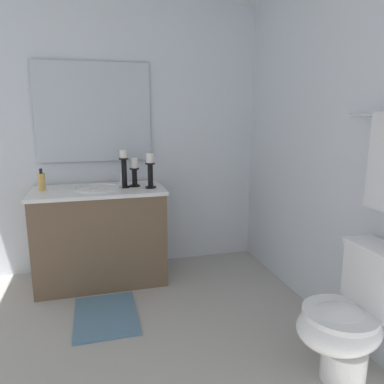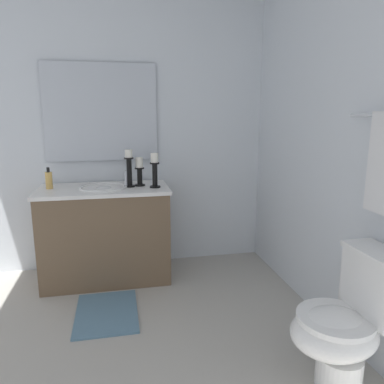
{
  "view_description": "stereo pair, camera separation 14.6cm",
  "coord_description": "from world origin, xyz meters",
  "views": [
    {
      "loc": [
        1.96,
        -0.19,
        1.42
      ],
      "look_at": [
        -0.39,
        0.45,
        0.91
      ],
      "focal_mm": 34.0,
      "sensor_mm": 36.0,
      "label": 1
    },
    {
      "loc": [
        1.99,
        -0.04,
        1.42
      ],
      "look_at": [
        -0.39,
        0.45,
        0.91
      ],
      "focal_mm": 34.0,
      "sensor_mm": 36.0,
      "label": 2
    }
  ],
  "objects": [
    {
      "name": "vanity_cabinet",
      "position": [
        -1.12,
        -0.16,
        0.41
      ],
      "size": [
        0.58,
        1.1,
        0.82
      ],
      "color": "brown",
      "rests_on": "ground"
    },
    {
      "name": "wall_left",
      "position": [
        -1.44,
        0.0,
        1.23
      ],
      "size": [
        0.04,
        2.73,
        2.45
      ],
      "primitive_type": "cube",
      "color": "silver",
      "rests_on": "ground"
    },
    {
      "name": "candle_holder_short",
      "position": [
        -1.14,
        0.15,
        0.95
      ],
      "size": [
        0.09,
        0.09,
        0.25
      ],
      "color": "black",
      "rests_on": "vanity_cabinet"
    },
    {
      "name": "soap_bottle",
      "position": [
        -1.16,
        -0.6,
        0.89
      ],
      "size": [
        0.06,
        0.06,
        0.18
      ],
      "color": "#E5B259",
      "rests_on": "vanity_cabinet"
    },
    {
      "name": "mirror",
      "position": [
        -1.4,
        -0.16,
        1.44
      ],
      "size": [
        0.02,
        0.98,
        0.85
      ],
      "primitive_type": "cube",
      "color": "silver"
    },
    {
      "name": "candle_holder_mid",
      "position": [
        -1.12,
        0.06,
        0.98
      ],
      "size": [
        0.09,
        0.09,
        0.32
      ],
      "color": "black",
      "rests_on": "vanity_cabinet"
    },
    {
      "name": "bath_mat",
      "position": [
        -0.49,
        -0.16,
        0.01
      ],
      "size": [
        0.6,
        0.44,
        0.02
      ],
      "primitive_type": "cube",
      "color": "slate",
      "rests_on": "ground"
    },
    {
      "name": "sink_basin",
      "position": [
        -1.12,
        -0.16,
        0.78
      ],
      "size": [
        0.4,
        0.4,
        0.24
      ],
      "color": "white",
      "rests_on": "vanity_cabinet"
    },
    {
      "name": "candle_holder_tall",
      "position": [
        -1.04,
        0.27,
        0.97
      ],
      "size": [
        0.09,
        0.09,
        0.29
      ],
      "color": "black",
      "rests_on": "vanity_cabinet"
    },
    {
      "name": "toilet",
      "position": [
        0.5,
        1.08,
        0.37
      ],
      "size": [
        0.39,
        0.54,
        0.75
      ],
      "color": "white",
      "rests_on": "ground"
    },
    {
      "name": "floor",
      "position": [
        0.0,
        0.0,
        -0.01
      ],
      "size": [
        2.88,
        2.73,
        0.02
      ],
      "primitive_type": "cube",
      "color": "#B2ADA3",
      "rests_on": "ground"
    },
    {
      "name": "wall_back",
      "position": [
        0.0,
        1.37,
        1.23
      ],
      "size": [
        2.88,
        0.04,
        2.45
      ],
      "primitive_type": "cube",
      "color": "silver",
      "rests_on": "ground"
    }
  ]
}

